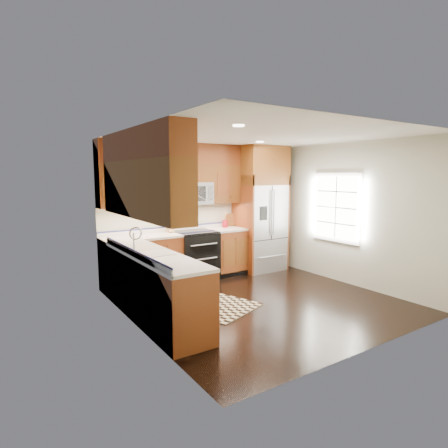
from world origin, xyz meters
TOP-DOWN VIEW (x-y plane):
  - ground at (0.00, 0.00)m, footprint 4.00×4.00m
  - wall_back at (0.00, 2.00)m, footprint 4.00×0.02m
  - wall_left at (-2.00, 0.00)m, footprint 0.02×4.00m
  - wall_right at (2.00, 0.00)m, footprint 0.02×4.00m
  - window at (1.98, 0.20)m, footprint 0.04×1.10m
  - base_cabinets at (-1.23, 0.90)m, footprint 2.85×3.00m
  - countertop at (-1.09, 1.01)m, footprint 2.86×3.01m
  - upper_cabinets at (-1.15, 1.09)m, footprint 2.85×3.00m
  - range at (-0.25, 1.67)m, footprint 0.76×0.67m
  - microwave at (-0.25, 1.80)m, footprint 0.76×0.40m
  - refrigerator at (1.30, 1.63)m, footprint 0.98×0.75m
  - sink_faucet at (-1.73, 0.23)m, footprint 0.54×0.44m
  - rug at (-0.81, 0.47)m, footprint 1.56×1.96m
  - knife_block at (-0.69, 1.84)m, footprint 0.10×0.14m
  - utensil_crock at (0.54, 1.84)m, footprint 0.11×0.11m
  - cutting_board at (0.75, 1.94)m, footprint 0.36×0.36m

SIDE VIEW (x-z plane):
  - ground at x=0.00m, z-range 0.00..0.00m
  - rug at x=-0.81m, z-range 0.00..0.01m
  - base_cabinets at x=-1.23m, z-range 0.00..0.90m
  - range at x=-0.25m, z-range 0.00..0.94m
  - countertop at x=-1.09m, z-range 0.90..0.94m
  - cutting_board at x=0.75m, z-range 0.94..0.96m
  - sink_faucet at x=-1.73m, z-range 0.81..1.18m
  - utensil_crock at x=0.54m, z-range 0.89..1.21m
  - knife_block at x=-0.69m, z-range 0.91..1.20m
  - wall_back at x=0.00m, z-range 0.00..2.60m
  - wall_left at x=-2.00m, z-range 0.00..2.60m
  - wall_right at x=2.00m, z-range 0.00..2.60m
  - refrigerator at x=1.30m, z-range 0.00..2.60m
  - window at x=1.98m, z-range 0.75..2.05m
  - microwave at x=-0.25m, z-range 1.45..1.87m
  - upper_cabinets at x=-1.15m, z-range 1.45..2.60m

